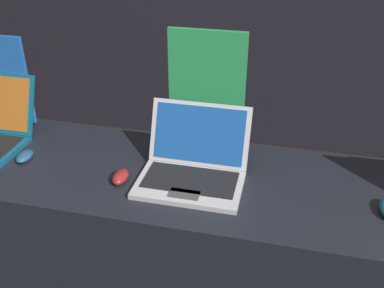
{
  "coord_description": "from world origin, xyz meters",
  "views": [
    {
      "loc": [
        0.34,
        -1.1,
        1.86
      ],
      "look_at": [
        0.01,
        0.31,
        1.02
      ],
      "focal_mm": 42.0,
      "sensor_mm": 36.0,
      "label": 1
    }
  ],
  "objects": [
    {
      "name": "mouse_front",
      "position": [
        -0.69,
        0.27,
        0.89
      ],
      "size": [
        0.06,
        0.1,
        0.03
      ],
      "color": "navy",
      "rests_on": "display_counter"
    },
    {
      "name": "promo_stand_middle",
      "position": [
        0.01,
        0.54,
        1.12
      ],
      "size": [
        0.31,
        0.07,
        0.52
      ],
      "color": "black",
      "rests_on": "display_counter"
    },
    {
      "name": "mouse_middle",
      "position": [
        -0.25,
        0.22,
        0.89
      ],
      "size": [
        0.06,
        0.1,
        0.04
      ],
      "color": "maroon",
      "rests_on": "display_counter"
    },
    {
      "name": "promo_stand_front",
      "position": [
        -0.94,
        0.55,
        1.08
      ],
      "size": [
        0.29,
        0.07,
        0.43
      ],
      "color": "black",
      "rests_on": "display_counter"
    },
    {
      "name": "laptop_middle",
      "position": [
        0.01,
        0.31,
        0.93
      ],
      "size": [
        0.4,
        0.36,
        0.25
      ],
      "color": "#B7B7BC",
      "rests_on": "display_counter"
    },
    {
      "name": "display_counter",
      "position": [
        0.0,
        0.31,
        0.44
      ],
      "size": [
        2.36,
        0.61,
        0.87
      ],
      "color": "black",
      "rests_on": "ground_plane"
    }
  ]
}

